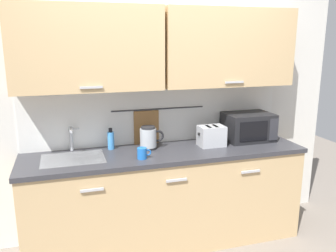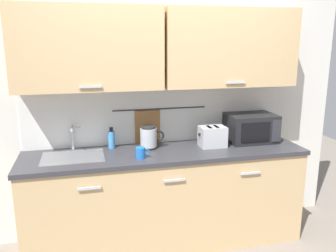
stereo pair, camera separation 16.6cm
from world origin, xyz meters
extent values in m
cube|color=tan|center=(0.00, 0.30, 0.43)|extent=(2.50, 0.60, 0.86)
cube|color=#B7B7BC|center=(-0.69, -0.01, 0.74)|extent=(0.18, 0.02, 0.02)
cube|color=#B7B7BC|center=(0.00, -0.01, 0.74)|extent=(0.18, 0.02, 0.02)
cube|color=#B7B7BC|center=(0.69, -0.01, 0.74)|extent=(0.18, 0.02, 0.02)
cube|color=#333338|center=(0.00, 0.30, 0.88)|extent=(2.53, 0.63, 0.04)
cube|color=#9EA0A5|center=(-0.81, 0.32, 0.85)|extent=(0.52, 0.38, 0.09)
cube|color=silver|center=(0.00, 0.63, 1.25)|extent=(3.70, 0.06, 2.50)
cube|color=silver|center=(0.00, 0.59, 1.18)|extent=(2.50, 0.01, 0.55)
cube|color=tan|center=(-0.63, 0.43, 1.80)|extent=(1.24, 0.33, 0.70)
cube|color=#B7B7BC|center=(-0.63, 0.26, 1.50)|extent=(0.18, 0.01, 0.02)
cube|color=tan|center=(0.63, 0.43, 1.80)|extent=(1.24, 0.33, 0.70)
cube|color=#B7B7BC|center=(0.63, 0.26, 1.50)|extent=(0.18, 0.01, 0.02)
cylinder|color=#333338|center=(0.01, 0.58, 1.23)|extent=(0.90, 0.01, 0.01)
cube|color=olive|center=(-0.11, 0.58, 1.05)|extent=(0.24, 0.02, 0.34)
cylinder|color=#B2B5BA|center=(-0.81, 0.55, 1.01)|extent=(0.03, 0.03, 0.22)
cylinder|color=#B2B5BA|center=(-0.81, 0.47, 1.11)|extent=(0.02, 0.16, 0.02)
cube|color=#B2B5BA|center=(-0.77, 0.55, 1.10)|extent=(0.07, 0.02, 0.01)
cube|color=black|center=(0.88, 0.41, 1.04)|extent=(0.46, 0.34, 0.27)
cube|color=black|center=(0.85, 0.24, 1.04)|extent=(0.29, 0.01, 0.18)
cube|color=#2D2D33|center=(1.06, 0.24, 1.04)|extent=(0.09, 0.01, 0.21)
cylinder|color=black|center=(-0.13, 0.41, 0.91)|extent=(0.16, 0.16, 0.02)
cylinder|color=#B2B7BC|center=(-0.13, 0.41, 1.00)|extent=(0.15, 0.15, 0.17)
cylinder|color=#262628|center=(-0.13, 0.41, 1.10)|extent=(0.13, 0.13, 0.02)
torus|color=black|center=(-0.04, 0.41, 1.01)|extent=(0.11, 0.02, 0.11)
cylinder|color=#3F8CD8|center=(-0.46, 0.49, 0.98)|extent=(0.06, 0.06, 0.16)
cylinder|color=black|center=(-0.46, 0.49, 1.08)|extent=(0.03, 0.03, 0.04)
cylinder|color=blue|center=(-0.25, 0.15, 0.95)|extent=(0.08, 0.08, 0.09)
torus|color=blue|center=(-0.20, 0.15, 0.95)|extent=(0.06, 0.01, 0.06)
cube|color=#B7BABF|center=(0.45, 0.33, 1.00)|extent=(0.24, 0.17, 0.19)
cube|color=black|center=(0.42, 0.33, 1.08)|extent=(0.03, 0.12, 0.01)
cube|color=black|center=(0.49, 0.33, 1.08)|extent=(0.03, 0.12, 0.01)
cube|color=black|center=(0.33, 0.33, 1.02)|extent=(0.02, 0.02, 0.02)
camera|label=1|loc=(-0.86, -2.61, 1.86)|focal=37.76mm
camera|label=2|loc=(-0.70, -2.65, 1.86)|focal=37.76mm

